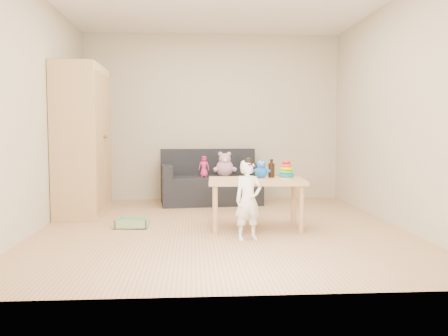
{
  "coord_description": "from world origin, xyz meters",
  "views": [
    {
      "loc": [
        -0.32,
        -5.27,
        1.08
      ],
      "look_at": [
        0.05,
        0.25,
        0.65
      ],
      "focal_mm": 38.0,
      "sensor_mm": 36.0,
      "label": 1
    }
  ],
  "objects": [
    {
      "name": "yellow_book",
      "position": [
        0.29,
        0.02,
        0.56
      ],
      "size": [
        0.24,
        0.24,
        0.01
      ],
      "primitive_type": "cube",
      "rotation": [
        0.0,
        0.0,
        -0.24
      ],
      "color": "yellow",
      "rests_on": "play_table"
    },
    {
      "name": "wooden_figure",
      "position": [
        0.26,
        -0.13,
        0.6
      ],
      "size": [
        0.04,
        0.04,
        0.1
      ],
      "primitive_type": null,
      "rotation": [
        0.0,
        0.0,
        -0.1
      ],
      "color": "brown",
      "rests_on": "play_table"
    },
    {
      "name": "wardrobe",
      "position": [
        -1.72,
        0.9,
        0.95
      ],
      "size": [
        0.53,
        1.06,
        1.91
      ],
      "primitive_type": "cube",
      "color": "tan",
      "rests_on": "ground"
    },
    {
      "name": "ring_stacker",
      "position": [
        0.72,
        -0.09,
        0.63
      ],
      "size": [
        0.18,
        0.18,
        0.2
      ],
      "color": "yellow",
      "rests_on": "play_table"
    },
    {
      "name": "brown_bottle",
      "position": [
        0.58,
        0.08,
        0.64
      ],
      "size": [
        0.07,
        0.07,
        0.21
      ],
      "color": "black",
      "rests_on": "play_table"
    },
    {
      "name": "play_table",
      "position": [
        0.39,
        -0.09,
        0.28
      ],
      "size": [
        1.08,
        0.71,
        0.55
      ],
      "primitive_type": "cube",
      "rotation": [
        0.0,
        0.0,
        -0.05
      ],
      "color": "tan",
      "rests_on": "ground"
    },
    {
      "name": "blue_plush",
      "position": [
        0.46,
        0.05,
        0.66
      ],
      "size": [
        0.21,
        0.19,
        0.21
      ],
      "primitive_type": null,
      "rotation": [
        0.0,
        0.0,
        -0.33
      ],
      "color": "#1B6DF7",
      "rests_on": "play_table"
    },
    {
      "name": "toddler",
      "position": [
        0.23,
        -0.63,
        0.39
      ],
      "size": [
        0.33,
        0.27,
        0.78
      ],
      "primitive_type": "imported",
      "rotation": [
        0.0,
        0.0,
        0.32
      ],
      "color": "white",
      "rests_on": "ground"
    },
    {
      "name": "doll",
      "position": [
        -0.15,
        1.65,
        0.56
      ],
      "size": [
        0.17,
        0.12,
        0.31
      ],
      "primitive_type": "imported",
      "rotation": [
        0.0,
        0.0,
        -0.13
      ],
      "color": "#E02A78",
      "rests_on": "sofa"
    },
    {
      "name": "pink_bear",
      "position": [
        0.16,
        1.7,
        0.56
      ],
      "size": [
        0.34,
        0.31,
        0.31
      ],
      "primitive_type": null,
      "rotation": [
        0.0,
        0.0,
        0.35
      ],
      "color": "#D099B1",
      "rests_on": "sofa"
    },
    {
      "name": "sofa",
      "position": [
        -0.05,
        1.75,
        0.2
      ],
      "size": [
        1.52,
        0.87,
        0.41
      ],
      "primitive_type": "cube",
      "rotation": [
        0.0,
        0.0,
        0.1
      ],
      "color": "black",
      "rests_on": "ground"
    },
    {
      "name": "storage_bin",
      "position": [
        -1.0,
        0.04,
        0.05
      ],
      "size": [
        0.37,
        0.29,
        0.11
      ],
      "primitive_type": null,
      "rotation": [
        0.0,
        0.0,
        -0.06
      ],
      "color": "#82A779",
      "rests_on": "ground"
    },
    {
      "name": "room",
      "position": [
        0.0,
        0.0,
        1.3
      ],
      "size": [
        4.5,
        4.5,
        4.5
      ],
      "color": "tan",
      "rests_on": "ground"
    }
  ]
}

